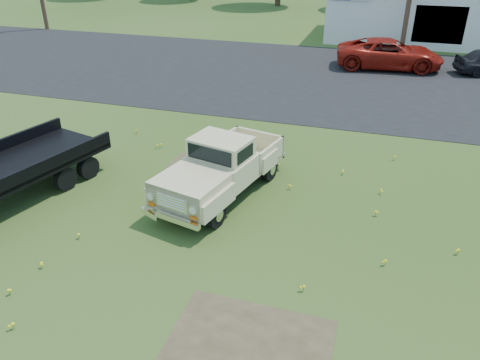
# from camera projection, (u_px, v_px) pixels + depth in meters

# --- Properties ---
(ground) EXTENTS (140.00, 140.00, 0.00)m
(ground) POSITION_uv_depth(u_px,v_px,m) (226.00, 238.00, 11.60)
(ground) COLOR #304C18
(ground) RESTS_ON ground
(asphalt_lot) EXTENTS (90.00, 14.00, 0.02)m
(asphalt_lot) POSITION_uv_depth(u_px,v_px,m) (319.00, 77.00, 24.22)
(asphalt_lot) COLOR black
(asphalt_lot) RESTS_ON ground
(dirt_patch_a) EXTENTS (3.00, 2.00, 0.01)m
(dirt_patch_a) POSITION_uv_depth(u_px,v_px,m) (250.00, 342.00, 8.69)
(dirt_patch_a) COLOR #433823
(dirt_patch_a) RESTS_ON ground
(dirt_patch_b) EXTENTS (2.20, 1.60, 0.01)m
(dirt_patch_b) POSITION_uv_depth(u_px,v_px,m) (202.00, 167.00, 15.07)
(dirt_patch_b) COLOR #433823
(dirt_patch_b) RESTS_ON ground
(commercial_building) EXTENTS (14.20, 8.20, 4.15)m
(commercial_building) POSITION_uv_depth(u_px,v_px,m) (437.00, 7.00, 31.74)
(commercial_building) COLOR silver
(commercial_building) RESTS_ON ground
(vintage_pickup_truck) EXTENTS (2.95, 5.17, 1.77)m
(vintage_pickup_truck) POSITION_uv_depth(u_px,v_px,m) (222.00, 167.00, 13.11)
(vintage_pickup_truck) COLOR tan
(vintage_pickup_truck) RESTS_ON ground
(red_pickup) EXTENTS (5.85, 3.14, 1.56)m
(red_pickup) POSITION_uv_depth(u_px,v_px,m) (389.00, 54.00, 25.39)
(red_pickup) COLOR maroon
(red_pickup) RESTS_ON ground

